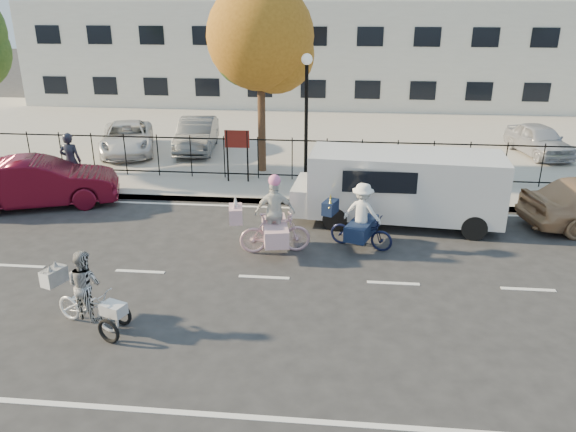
# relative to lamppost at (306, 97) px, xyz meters

# --- Properties ---
(ground) EXTENTS (120.00, 120.00, 0.00)m
(ground) POSITION_rel_lamppost_xyz_m (-0.50, -6.80, -3.11)
(ground) COLOR #333334
(road_markings) EXTENTS (60.00, 9.52, 0.01)m
(road_markings) POSITION_rel_lamppost_xyz_m (-0.50, -6.80, -3.11)
(road_markings) COLOR silver
(road_markings) RESTS_ON ground
(curb) EXTENTS (60.00, 0.10, 0.15)m
(curb) POSITION_rel_lamppost_xyz_m (-0.50, -1.75, -3.04)
(curb) COLOR #A8A399
(curb) RESTS_ON ground
(sidewalk) EXTENTS (60.00, 2.20, 0.15)m
(sidewalk) POSITION_rel_lamppost_xyz_m (-0.50, -0.70, -3.04)
(sidewalk) COLOR #A8A399
(sidewalk) RESTS_ON ground
(parking_lot) EXTENTS (60.00, 15.60, 0.15)m
(parking_lot) POSITION_rel_lamppost_xyz_m (-0.50, 8.20, -3.04)
(parking_lot) COLOR #A8A399
(parking_lot) RESTS_ON ground
(iron_fence) EXTENTS (58.00, 0.06, 1.50)m
(iron_fence) POSITION_rel_lamppost_xyz_m (-0.50, 0.40, -2.21)
(iron_fence) COLOR black
(iron_fence) RESTS_ON sidewalk
(building) EXTENTS (34.00, 10.00, 6.00)m
(building) POSITION_rel_lamppost_xyz_m (-0.50, 18.20, -0.11)
(building) COLOR silver
(building) RESTS_ON ground
(lamppost) EXTENTS (0.36, 0.36, 4.33)m
(lamppost) POSITION_rel_lamppost_xyz_m (0.00, 0.00, 0.00)
(lamppost) COLOR black
(lamppost) RESTS_ON sidewalk
(street_sign) EXTENTS (0.85, 0.06, 1.80)m
(street_sign) POSITION_rel_lamppost_xyz_m (-2.35, 0.00, -1.70)
(street_sign) COLOR black
(street_sign) RESTS_ON sidewalk
(zebra_trike) EXTENTS (1.89, 1.25, 1.63)m
(zebra_trike) POSITION_rel_lamppost_xyz_m (-3.68, -9.18, -2.48)
(zebra_trike) COLOR white
(zebra_trike) RESTS_ON ground
(unicorn_bike) EXTENTS (2.12, 1.50, 2.09)m
(unicorn_bike) POSITION_rel_lamppost_xyz_m (-0.44, -5.38, -2.34)
(unicorn_bike) COLOR #D3A0AB
(unicorn_bike) RESTS_ON ground
(bull_bike) EXTENTS (1.95, 1.38, 1.76)m
(bull_bike) POSITION_rel_lamppost_xyz_m (1.77, -4.83, -2.41)
(bull_bike) COLOR black
(bull_bike) RESTS_ON ground
(white_van) EXTENTS (5.98, 2.40, 2.08)m
(white_van) POSITION_rel_lamppost_xyz_m (2.92, -3.00, -1.96)
(white_van) COLOR white
(white_van) RESTS_ON ground
(red_sedan) EXTENTS (4.94, 3.12, 1.54)m
(red_sedan) POSITION_rel_lamppost_xyz_m (-8.11, -2.66, -2.34)
(red_sedan) COLOR #540919
(red_sedan) RESTS_ON ground
(pedestrian) EXTENTS (0.71, 0.48, 1.90)m
(pedestrian) POSITION_rel_lamppost_xyz_m (-7.69, -1.31, -2.01)
(pedestrian) COLOR black
(pedestrian) RESTS_ON sidewalk
(lot_car_b) EXTENTS (3.29, 4.80, 1.22)m
(lot_car_b) POSITION_rel_lamppost_xyz_m (-7.60, 3.45, -2.35)
(lot_car_b) COLOR silver
(lot_car_b) RESTS_ON parking_lot
(lot_car_c) EXTENTS (1.80, 4.14, 1.32)m
(lot_car_c) POSITION_rel_lamppost_xyz_m (-4.82, 4.05, -2.30)
(lot_car_c) COLOR #53575B
(lot_car_c) RESTS_ON parking_lot
(lot_car_d) EXTENTS (2.19, 3.87, 1.24)m
(lot_car_d) POSITION_rel_lamppost_xyz_m (9.13, 4.69, -2.34)
(lot_car_d) COLOR #B7B8BF
(lot_car_d) RESTS_ON parking_lot
(tree_mid) EXTENTS (3.69, 3.68, 6.75)m
(tree_mid) POSITION_rel_lamppost_xyz_m (-1.56, 1.46, 1.61)
(tree_mid) COLOR #442D1D
(tree_mid) RESTS_ON ground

